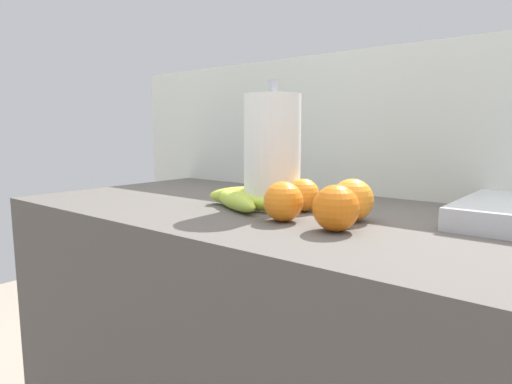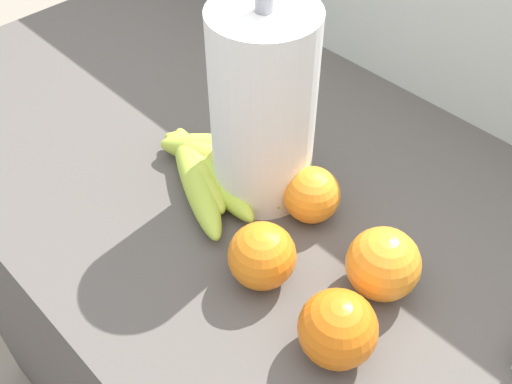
% 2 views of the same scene
% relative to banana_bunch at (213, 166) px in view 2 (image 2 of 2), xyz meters
% --- Properties ---
extents(wall_back, '(2.14, 0.06, 1.30)m').
position_rel_banana_bunch_xyz_m(wall_back, '(0.32, 0.37, -0.29)').
color(wall_back, silver).
rests_on(wall_back, ground).
extents(banana_bunch, '(0.21, 0.20, 0.04)m').
position_rel_banana_bunch_xyz_m(banana_bunch, '(0.00, 0.00, 0.00)').
color(banana_bunch, '#AAC43F').
rests_on(banana_bunch, counter).
extents(orange_back_left, '(0.08, 0.08, 0.08)m').
position_rel_banana_bunch_xyz_m(orange_back_left, '(0.26, 0.02, 0.02)').
color(orange_back_left, orange).
rests_on(orange_back_left, counter).
extents(orange_back_right, '(0.08, 0.08, 0.08)m').
position_rel_banana_bunch_xyz_m(orange_back_right, '(0.16, -0.07, 0.02)').
color(orange_back_right, orange).
rests_on(orange_back_right, counter).
extents(orange_front, '(0.07, 0.07, 0.07)m').
position_rel_banana_bunch_xyz_m(orange_front, '(0.13, 0.04, 0.02)').
color(orange_front, orange).
rests_on(orange_front, counter).
extents(orange_far_right, '(0.08, 0.08, 0.08)m').
position_rel_banana_bunch_xyz_m(orange_far_right, '(0.28, -0.08, 0.02)').
color(orange_far_right, orange).
rests_on(orange_far_right, counter).
extents(paper_towel_roll, '(0.12, 0.12, 0.28)m').
position_rel_banana_bunch_xyz_m(paper_towel_roll, '(0.06, 0.04, 0.11)').
color(paper_towel_roll, white).
rests_on(paper_towel_roll, counter).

